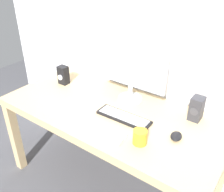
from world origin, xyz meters
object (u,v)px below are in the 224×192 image
Objects in this scene: desk at (111,119)px; speaker_right at (197,108)px; keyboard_primary at (124,117)px; monitor at (132,67)px; mouse at (176,136)px; keyboard_secondary at (92,128)px; coffee_mug at (140,137)px; audio_controller at (63,75)px.

speaker_right is at bearing 25.08° from desk.
keyboard_primary reaches higher than desk.
monitor is 5.58× the size of mouse.
desk is at bearing 97.22° from keyboard_secondary.
speaker_right reaches higher than coffee_mug.
mouse is 0.59× the size of speaker_right.
audio_controller reaches higher than keyboard_primary.
desk is at bearing 166.08° from mouse.
keyboard_secondary is 4.82× the size of mouse.
monitor reaches higher than keyboard_primary.
monitor is 0.54m from keyboard_secondary.
coffee_mug reaches higher than keyboard_secondary.
monitor is at bearing 90.51° from keyboard_secondary.
keyboard_primary is at bearing 65.44° from keyboard_secondary.
coffee_mug is (-0.18, -0.44, -0.04)m from speaker_right.
audio_controller is (-0.59, 0.10, 0.16)m from desk.
speaker_right is (0.02, 0.27, 0.07)m from mouse.
mouse is at bearing 26.16° from keyboard_secondary.
mouse is 0.28m from speaker_right.
coffee_mug reaches higher than desk.
speaker_right is (0.50, 0.03, -0.18)m from monitor.
keyboard_secondary is at bearing -114.56° from keyboard_primary.
keyboard_primary is 0.25m from keyboard_secondary.
coffee_mug is (0.32, 0.07, 0.04)m from keyboard_secondary.
audio_controller is (-1.12, -0.15, -0.00)m from speaker_right.
mouse reaches higher than keyboard_primary.
mouse is at bearing -6.56° from audio_controller.
audio_controller is (-0.61, -0.12, -0.19)m from monitor.
monitor is 0.65m from audio_controller.
audio_controller reaches higher than desk.
desk is at bearing -154.92° from speaker_right.
keyboard_secondary is at bearing -165.22° from mouse.
keyboard_primary is 0.38m from mouse.
coffee_mug is (0.35, -0.19, 0.13)m from desk.
mouse is (0.48, 0.24, 0.01)m from keyboard_secondary.
desk is 0.42m from coffee_mug.
coffee_mug is at bearing -51.76° from monitor.
speaker_right is (0.50, 0.51, 0.07)m from keyboard_secondary.
speaker_right is (0.40, 0.28, 0.07)m from keyboard_primary.
monitor reaches higher than mouse.
desk is at bearing -97.37° from monitor.
desk is 17.84× the size of coffee_mug.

